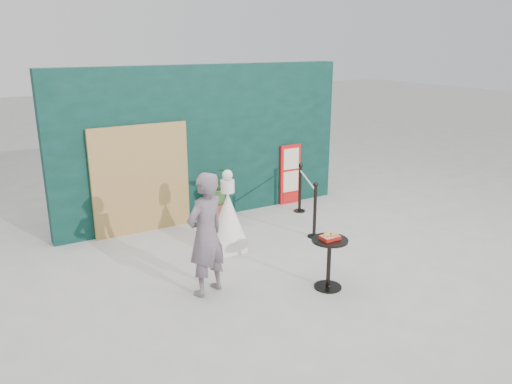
# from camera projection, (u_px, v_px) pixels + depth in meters

# --- Properties ---
(ground) EXTENTS (60.00, 60.00, 0.00)m
(ground) POSITION_uv_depth(u_px,v_px,m) (296.00, 274.00, 7.63)
(ground) COLOR #ADAAA5
(ground) RESTS_ON ground
(back_wall) EXTENTS (6.00, 0.30, 3.00)m
(back_wall) POSITION_uv_depth(u_px,v_px,m) (205.00, 143.00, 9.79)
(back_wall) COLOR black
(back_wall) RESTS_ON ground
(bamboo_fence) EXTENTS (1.80, 0.08, 2.00)m
(bamboo_fence) POSITION_uv_depth(u_px,v_px,m) (141.00, 180.00, 9.08)
(bamboo_fence) COLOR tan
(bamboo_fence) RESTS_ON ground
(woman) EXTENTS (0.75, 0.61, 1.76)m
(woman) POSITION_uv_depth(u_px,v_px,m) (206.00, 234.00, 6.82)
(woman) COLOR slate
(woman) RESTS_ON ground
(menu_board) EXTENTS (0.50, 0.07, 1.30)m
(menu_board) POSITION_uv_depth(u_px,v_px,m) (290.00, 174.00, 10.80)
(menu_board) COLOR red
(menu_board) RESTS_ON ground
(statue) EXTENTS (0.55, 0.55, 1.42)m
(statue) POSITION_uv_depth(u_px,v_px,m) (228.00, 219.00, 8.31)
(statue) COLOR white
(statue) RESTS_ON ground
(cafe_table) EXTENTS (0.52, 0.52, 0.75)m
(cafe_table) POSITION_uv_depth(u_px,v_px,m) (329.00, 256.00, 7.07)
(cafe_table) COLOR black
(cafe_table) RESTS_ON ground
(food_basket) EXTENTS (0.26, 0.19, 0.11)m
(food_basket) POSITION_uv_depth(u_px,v_px,m) (330.00, 237.00, 6.99)
(food_basket) COLOR #AA1F12
(food_basket) RESTS_ON cafe_table
(planter) EXTENTS (0.66, 0.57, 1.13)m
(planter) POSITION_uv_depth(u_px,v_px,m) (217.00, 190.00, 9.66)
(planter) COLOR brown
(planter) RESTS_ON ground
(stanchion_barrier) EXTENTS (0.84, 1.54, 1.03)m
(stanchion_barrier) POSITION_uv_depth(u_px,v_px,m) (307.00, 199.00, 9.62)
(stanchion_barrier) COLOR black
(stanchion_barrier) RESTS_ON ground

